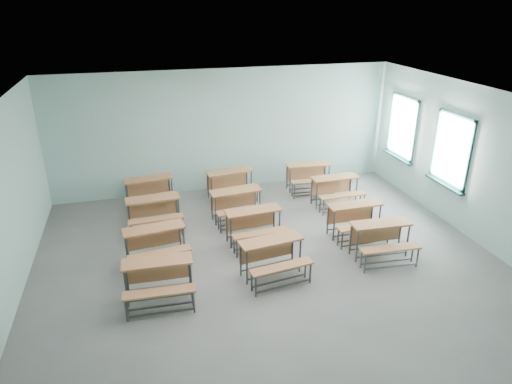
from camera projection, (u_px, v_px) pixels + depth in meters
room at (273, 186)px, 8.43m from camera, size 9.04×8.04×3.24m
desk_unit_r0c0 at (158, 276)px, 7.67m from camera, size 1.21×0.84×0.73m
desk_unit_r0c1 at (273, 254)px, 8.35m from camera, size 1.27×0.94×0.73m
desk_unit_r0c2 at (382, 236)px, 8.96m from camera, size 1.22×0.85×0.73m
desk_unit_r1c0 at (156, 241)px, 8.78m from camera, size 1.26×0.93×0.73m
desk_unit_r1c1 at (255, 222)px, 9.51m from camera, size 1.23×0.87×0.73m
desk_unit_r1c2 at (356, 216)px, 9.79m from camera, size 1.19×0.81×0.73m
desk_unit_r2c0 at (154, 209)px, 10.08m from camera, size 1.21×0.84×0.73m
desk_unit_r2c1 at (237, 201)px, 10.47m from camera, size 1.24×0.89×0.73m
desk_unit_r2c2 at (336, 187)px, 11.26m from camera, size 1.20×0.82×0.73m
desk_unit_r3c0 at (150, 188)px, 11.19m from camera, size 1.26×0.93×0.73m
desk_unit_r3c1 at (231, 181)px, 11.64m from camera, size 1.27×0.93×0.73m
desk_unit_r3c2 at (309, 173)px, 12.14m from camera, size 1.22×0.86×0.73m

